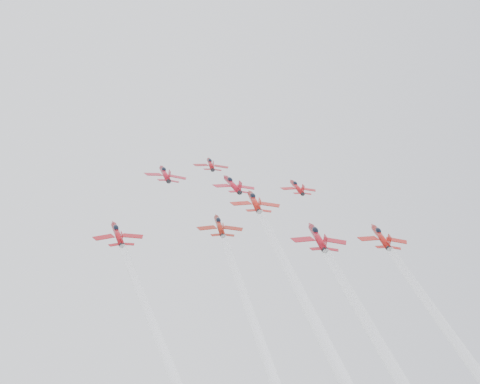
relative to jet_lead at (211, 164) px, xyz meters
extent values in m
cylinder|color=maroon|center=(0.00, -0.31, -0.25)|extent=(1.04, 8.78, 5.55)
cone|color=maroon|center=(0.00, 4.74, 2.58)|extent=(1.04, 2.33, 1.93)
cone|color=black|center=(0.00, -4.94, -2.85)|extent=(1.04, 1.50, 1.47)
ellipsoid|color=black|center=(0.00, 1.36, 1.23)|extent=(0.95, 2.24, 1.77)
cube|color=maroon|center=(-2.56, -0.95, -0.66)|extent=(3.90, 2.57, 0.92)
cube|color=maroon|center=(2.56, -0.95, -0.66)|extent=(3.90, 2.57, 0.92)
cube|color=maroon|center=(0.00, -4.50, -1.30)|extent=(0.11, 2.42, 2.49)
cube|color=maroon|center=(-1.33, -4.11, -2.38)|extent=(1.87, 1.28, 0.53)
cube|color=maroon|center=(1.33, -4.11, -2.38)|extent=(1.87, 1.28, 0.53)
cylinder|color=#A60F21|center=(-12.11, -9.35, -5.32)|extent=(1.14, 9.63, 6.08)
cone|color=#A60F21|center=(-12.11, -3.81, -2.22)|extent=(1.14, 2.55, 2.12)
cone|color=black|center=(-12.11, -14.42, -8.17)|extent=(1.14, 1.65, 1.61)
ellipsoid|color=black|center=(-12.11, -7.51, -3.70)|extent=(1.04, 2.45, 1.94)
cube|color=#A60F21|center=(-14.92, -10.05, -5.77)|extent=(4.28, 2.82, 1.01)
cube|color=#A60F21|center=(-9.31, -10.05, -5.77)|extent=(4.28, 2.82, 1.01)
cube|color=#A60F21|center=(-12.11, -13.95, -6.47)|extent=(0.12, 2.65, 2.73)
cube|color=#A60F21|center=(-13.57, -13.52, -7.66)|extent=(2.05, 1.40, 0.58)
cube|color=#A60F21|center=(-10.66, -13.52, -7.66)|extent=(2.05, 1.40, 0.58)
cylinder|color=#B11022|center=(2.75, -14.49, -8.20)|extent=(1.16, 9.74, 6.16)
cone|color=#B11022|center=(2.75, -8.89, -5.06)|extent=(1.16, 2.58, 2.14)
cone|color=black|center=(2.75, -19.62, -11.08)|extent=(1.16, 1.67, 1.63)
ellipsoid|color=black|center=(2.75, -12.63, -6.56)|extent=(1.05, 2.48, 1.96)
cube|color=#B11022|center=(-0.09, -15.19, -8.66)|extent=(4.33, 2.85, 1.02)
cube|color=#B11022|center=(5.59, -15.19, -8.66)|extent=(4.33, 2.85, 1.02)
cube|color=#B11022|center=(2.75, -19.14, -9.37)|extent=(0.13, 2.68, 2.76)
cube|color=#B11022|center=(1.28, -18.71, -10.57)|extent=(2.08, 1.42, 0.59)
cube|color=#B11022|center=(4.23, -18.71, -10.57)|extent=(2.08, 1.42, 0.59)
cylinder|color=#AE1015|center=(18.03, -14.45, -8.18)|extent=(0.99, 8.33, 5.26)
cone|color=#AE1015|center=(18.03, -9.67, -5.50)|extent=(0.99, 2.21, 1.83)
cone|color=black|center=(18.03, -18.84, -10.65)|extent=(0.99, 1.43, 1.39)
ellipsoid|color=black|center=(18.03, -12.87, -6.78)|extent=(0.90, 2.12, 1.67)
cube|color=#AE1015|center=(15.61, -15.06, -8.57)|extent=(3.70, 2.44, 0.87)
cube|color=#AE1015|center=(20.46, -15.06, -8.57)|extent=(3.70, 2.44, 0.87)
cube|color=#AE1015|center=(18.03, -18.43, -9.18)|extent=(0.11, 2.29, 2.36)
cube|color=#AE1015|center=(16.77, -18.06, -10.21)|extent=(1.78, 1.21, 0.50)
cube|color=#AE1015|center=(19.29, -18.06, -10.21)|extent=(1.78, 1.21, 0.50)
cylinder|color=#B21910|center=(5.41, -24.45, -13.79)|extent=(1.23, 10.36, 6.55)
cone|color=#B21910|center=(5.41, -18.49, -10.45)|extent=(1.23, 2.75, 2.28)
cone|color=black|center=(5.41, -29.91, -16.85)|extent=(1.23, 1.77, 1.73)
ellipsoid|color=black|center=(5.41, -22.47, -12.04)|extent=(1.12, 2.64, 2.08)
cube|color=#B21910|center=(2.38, -25.20, -14.27)|extent=(4.60, 3.04, 1.08)
cube|color=#B21910|center=(8.43, -25.20, -14.27)|extent=(4.60, 3.04, 1.08)
cube|color=#B21910|center=(5.41, -29.40, -15.02)|extent=(0.13, 2.85, 2.94)
cube|color=#B21910|center=(3.84, -28.93, -16.31)|extent=(2.21, 1.51, 0.63)
cube|color=#B21910|center=(6.97, -28.93, -16.31)|extent=(2.21, 1.51, 0.63)
cylinder|color=white|center=(5.41, -74.22, -41.70)|extent=(1.57, 88.60, 50.63)
cylinder|color=#9F0F16|center=(-22.64, -41.62, -23.42)|extent=(0.99, 8.31, 5.25)
cone|color=#9F0F16|center=(-22.64, -36.85, -20.74)|extent=(0.99, 2.20, 1.83)
cone|color=black|center=(-22.64, -46.00, -25.88)|extent=(0.99, 1.42, 1.39)
ellipsoid|color=black|center=(-22.64, -40.04, -22.02)|extent=(0.90, 2.12, 1.67)
cube|color=#9F0F16|center=(-25.06, -42.22, -23.81)|extent=(3.69, 2.43, 0.87)
cube|color=#9F0F16|center=(-20.22, -42.22, -23.81)|extent=(3.69, 2.43, 0.87)
cube|color=#9F0F16|center=(-22.64, -45.59, -24.41)|extent=(0.11, 2.29, 2.35)
cube|color=#9F0F16|center=(-23.89, -45.22, -25.44)|extent=(1.77, 1.21, 0.50)
cube|color=#9F0F16|center=(-21.38, -45.22, -25.44)|extent=(1.77, 1.21, 0.50)
cylinder|color=maroon|center=(-4.30, -37.06, -20.86)|extent=(0.99, 8.37, 5.29)
cone|color=maroon|center=(-4.30, -32.25, -18.17)|extent=(0.99, 2.22, 1.84)
cone|color=black|center=(-4.30, -41.48, -23.34)|extent=(0.99, 1.43, 1.40)
ellipsoid|color=black|center=(-4.30, -35.47, -19.45)|extent=(0.90, 2.13, 1.68)
cube|color=maroon|center=(-6.74, -37.67, -21.26)|extent=(3.72, 2.45, 0.87)
cube|color=maroon|center=(-1.86, -37.67, -21.26)|extent=(3.72, 2.45, 0.87)
cube|color=maroon|center=(-4.30, -41.06, -21.86)|extent=(0.11, 2.30, 2.37)
cube|color=maroon|center=(-5.56, -40.69, -22.90)|extent=(1.79, 1.22, 0.51)
cube|color=maroon|center=(-3.03, -40.69, -22.90)|extent=(1.79, 1.22, 0.51)
cylinder|color=white|center=(-4.30, -77.28, -43.42)|extent=(1.27, 71.59, 40.91)
cylinder|color=#A20F1C|center=(13.29, -40.90, -23.01)|extent=(1.21, 10.17, 6.43)
cone|color=#A20F1C|center=(13.29, -35.05, -19.74)|extent=(1.21, 2.70, 2.24)
cone|color=black|center=(13.29, -46.26, -26.02)|extent=(1.21, 1.74, 1.70)
ellipsoid|color=black|center=(13.29, -38.96, -21.30)|extent=(1.10, 2.59, 2.04)
cube|color=#A20F1C|center=(10.32, -41.63, -23.49)|extent=(4.52, 2.98, 1.06)
cube|color=#A20F1C|center=(16.25, -41.63, -23.49)|extent=(4.52, 2.98, 1.06)
cube|color=#A20F1C|center=(13.29, -45.76, -24.23)|extent=(0.13, 2.80, 2.88)
cube|color=#A20F1C|center=(11.75, -45.30, -25.49)|extent=(2.17, 1.48, 0.61)
cube|color=#A20F1C|center=(14.82, -45.30, -25.49)|extent=(2.17, 1.48, 0.61)
cylinder|color=#AA1510|center=(26.23, -39.99, -22.51)|extent=(1.11, 9.32, 5.89)
cone|color=#AA1510|center=(26.23, -34.63, -19.50)|extent=(1.11, 2.47, 2.05)
cone|color=black|center=(26.23, -44.91, -25.27)|extent=(1.11, 1.60, 1.56)
ellipsoid|color=black|center=(26.23, -38.22, -20.94)|extent=(1.01, 2.38, 1.87)
cube|color=#AA1510|center=(23.51, -40.67, -22.95)|extent=(4.14, 2.73, 0.97)
cube|color=#AA1510|center=(28.95, -40.67, -22.95)|extent=(4.14, 2.73, 0.97)
cube|color=#AA1510|center=(26.23, -44.45, -23.62)|extent=(0.12, 2.57, 2.64)
cube|color=#AA1510|center=(24.82, -44.03, -24.77)|extent=(1.99, 1.36, 0.56)
cube|color=#AA1510|center=(27.64, -44.03, -24.77)|extent=(1.99, 1.36, 0.56)
camera|label=1|loc=(-23.83, -144.80, -35.84)|focal=45.00mm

